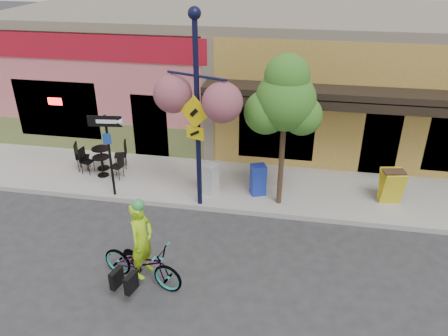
% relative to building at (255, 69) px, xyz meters
% --- Properties ---
extents(ground, '(90.00, 90.00, 0.00)m').
position_rel_building_xyz_m(ground, '(0.00, -7.50, -2.25)').
color(ground, '#2D2D30').
rests_on(ground, ground).
extents(sidewalk, '(24.00, 3.00, 0.15)m').
position_rel_building_xyz_m(sidewalk, '(0.00, -5.50, -2.17)').
color(sidewalk, '#9E9B93').
rests_on(sidewalk, ground).
extents(curb, '(24.00, 0.12, 0.15)m').
position_rel_building_xyz_m(curb, '(0.00, -6.95, -2.17)').
color(curb, '#A8A59E').
rests_on(curb, ground).
extents(building, '(18.20, 8.20, 4.50)m').
position_rel_building_xyz_m(building, '(0.00, 0.00, 0.00)').
color(building, '#C66267').
rests_on(building, ground).
extents(bicycle, '(2.06, 1.14, 1.03)m').
position_rel_building_xyz_m(bicycle, '(-1.22, -10.03, -1.74)').
color(bicycle, maroon).
rests_on(bicycle, ground).
extents(cyclist_rider, '(0.56, 0.72, 1.75)m').
position_rel_building_xyz_m(cyclist_rider, '(-1.17, -10.03, -1.37)').
color(cyclist_rider, '#A4DB17').
rests_on(cyclist_rider, ground).
extents(lamp_post, '(1.80, 1.16, 5.26)m').
position_rel_building_xyz_m(lamp_post, '(-0.68, -6.85, 0.53)').
color(lamp_post, '#101333').
rests_on(lamp_post, sidewalk).
extents(one_way_sign, '(0.95, 0.31, 2.44)m').
position_rel_building_xyz_m(one_way_sign, '(-3.23, -6.82, -0.88)').
color(one_way_sign, black).
rests_on(one_way_sign, sidewalk).
extents(cafe_set_left, '(1.73, 1.22, 0.94)m').
position_rel_building_xyz_m(cafe_set_left, '(-4.25, -5.33, -1.63)').
color(cafe_set_left, black).
rests_on(cafe_set_left, sidewalk).
extents(cafe_set_right, '(1.50, 0.90, 0.85)m').
position_rel_building_xyz_m(cafe_set_right, '(-4.05, -5.79, -1.68)').
color(cafe_set_right, black).
rests_on(cafe_set_right, sidewalk).
extents(newspaper_box_blue, '(0.52, 0.49, 0.91)m').
position_rel_building_xyz_m(newspaper_box_blue, '(0.86, -6.03, -1.64)').
color(newspaper_box_blue, '#1B30A4').
rests_on(newspaper_box_blue, sidewalk).
extents(newspaper_box_grey, '(0.55, 0.53, 0.93)m').
position_rel_building_xyz_m(newspaper_box_grey, '(-0.53, -6.23, -1.64)').
color(newspaper_box_grey, silver).
rests_on(newspaper_box_grey, sidewalk).
extents(street_tree, '(2.14, 2.14, 4.23)m').
position_rel_building_xyz_m(street_tree, '(1.50, -6.42, 0.01)').
color(street_tree, '#3D7A26').
rests_on(street_tree, sidewalk).
extents(sandwich_board, '(0.66, 0.53, 0.98)m').
position_rel_building_xyz_m(sandwich_board, '(4.58, -6.01, -1.61)').
color(sandwich_board, gold).
rests_on(sandwich_board, sidewalk).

